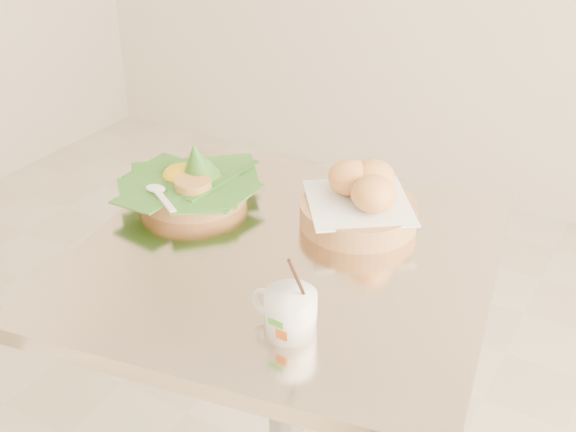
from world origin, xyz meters
The scene contains 4 objects.
cafe_table centered at (0.20, 0.04, 0.53)m, with size 0.81×0.81×0.75m.
rice_basket centered at (-0.06, 0.12, 0.79)m, with size 0.26×0.26×0.13m.
bread_basket centered at (0.26, 0.19, 0.79)m, with size 0.26×0.26×0.11m.
coffee_mug centered at (0.31, -0.15, 0.79)m, with size 0.11×0.08×0.13m.
Camera 1 is at (0.73, -0.87, 1.42)m, focal length 45.00 mm.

